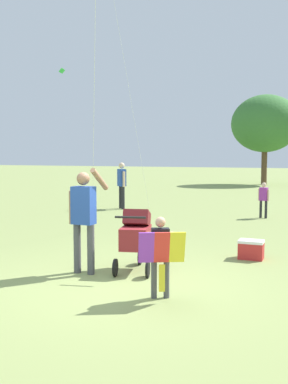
# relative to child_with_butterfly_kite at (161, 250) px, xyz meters

# --- Properties ---
(ground_plane) EXTENTS (120.00, 120.00, 0.00)m
(ground_plane) POSITION_rel_child_with_butterfly_kite_xyz_m (-0.76, 0.36, -0.66)
(ground_plane) COLOR #849351
(child_with_butterfly_kite) EXTENTS (0.61, 0.48, 1.10)m
(child_with_butterfly_kite) POSITION_rel_child_with_butterfly_kite_xyz_m (0.00, 0.00, 0.00)
(child_with_butterfly_kite) COLOR #4C4C51
(child_with_butterfly_kite) RESTS_ON ground
(person_adult_flyer) EXTENTS (0.53, 0.49, 1.72)m
(person_adult_flyer) POSITION_rel_child_with_butterfly_kite_xyz_m (-1.58, 0.72, 0.34)
(person_adult_flyer) COLOR #4C4C51
(person_adult_flyer) RESTS_ON ground
(stroller) EXTENTS (0.68, 1.12, 1.03)m
(stroller) POSITION_rel_child_with_butterfly_kite_xyz_m (-0.87, 1.20, -0.05)
(stroller) COLOR black
(stroller) RESTS_ON ground
(distant_kites_cluster) EXTENTS (24.51, 11.77, 4.66)m
(distant_kites_cluster) POSITION_rel_child_with_butterfly_kite_xyz_m (-12.59, 20.14, 9.84)
(distant_kites_cluster) COLOR red
(person_red_shirt) EXTENTS (0.34, 0.21, 1.08)m
(person_red_shirt) POSITION_rel_child_with_butterfly_kite_xyz_m (0.32, 8.25, -0.02)
(person_red_shirt) COLOR #232328
(person_red_shirt) RESTS_ON ground
(person_couple_left) EXTENTS (0.40, 0.40, 1.64)m
(person_couple_left) POSITION_rel_child_with_butterfly_kite_xyz_m (-4.63, 8.73, 0.31)
(person_couple_left) COLOR #232328
(person_couple_left) RESTS_ON ground
(cooler_box) EXTENTS (0.45, 0.33, 0.35)m
(cooler_box) POSITION_rel_child_with_butterfly_kite_xyz_m (0.78, 2.75, -0.48)
(cooler_box) COLOR red
(cooler_box) RESTS_ON ground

